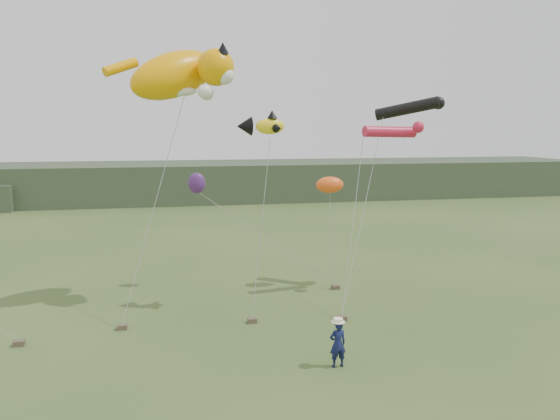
{
  "coord_description": "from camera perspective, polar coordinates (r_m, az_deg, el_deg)",
  "views": [
    {
      "loc": [
        -3.11,
        -16.05,
        7.7
      ],
      "look_at": [
        0.82,
        3.0,
        4.81
      ],
      "focal_mm": 35.0,
      "sensor_mm": 36.0,
      "label": 1
    }
  ],
  "objects": [
    {
      "name": "cat_kite",
      "position": [
        24.55,
        -10.1,
        13.83
      ],
      "size": [
        5.6,
        3.85,
        3.14
      ],
      "color": "#F9A400",
      "rests_on": "ground"
    },
    {
      "name": "sandbag_anchors",
      "position": [
        22.79,
        -5.85,
        -11.09
      ],
      "size": [
        13.61,
        4.74,
        0.19
      ],
      "color": "brown",
      "rests_on": "ground"
    },
    {
      "name": "misc_kites",
      "position": [
        26.4,
        0.47,
        2.71
      ],
      "size": [
        7.42,
        1.85,
        1.01
      ],
      "color": "#FD5A19",
      "rests_on": "ground"
    },
    {
      "name": "tube_kites",
      "position": [
        26.88,
        13.02,
        9.48
      ],
      "size": [
        4.39,
        2.95,
        1.95
      ],
      "color": "black",
      "rests_on": "ground"
    },
    {
      "name": "headland",
      "position": [
        61.01,
        -11.61,
        2.84
      ],
      "size": [
        90.0,
        13.0,
        4.0
      ],
      "color": "#2D3D28",
      "rests_on": "ground"
    },
    {
      "name": "festival_attendant",
      "position": [
        18.36,
        6.05,
        -13.75
      ],
      "size": [
        0.6,
        0.43,
        1.56
      ],
      "primitive_type": "imported",
      "rotation": [
        0.0,
        0.0,
        3.25
      ],
      "color": "#111843",
      "rests_on": "ground"
    },
    {
      "name": "fish_kite",
      "position": [
        22.99,
        -2.04,
        8.8
      ],
      "size": [
        2.03,
        1.37,
        1.06
      ],
      "color": "yellow",
      "rests_on": "ground"
    },
    {
      "name": "ground",
      "position": [
        18.07,
        -0.64,
        -16.78
      ],
      "size": [
        120.0,
        120.0,
        0.0
      ],
      "primitive_type": "plane",
      "color": "#385123",
      "rests_on": "ground"
    }
  ]
}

